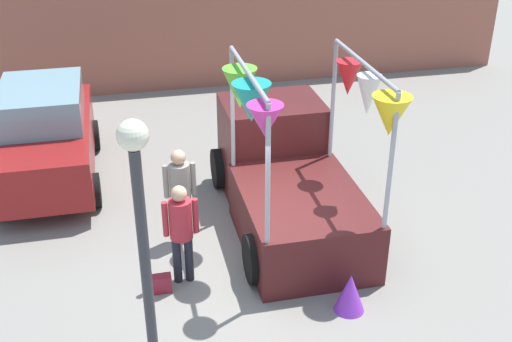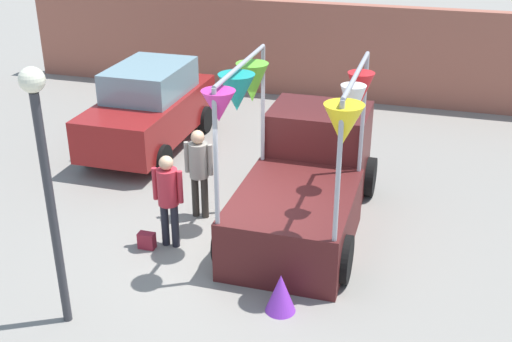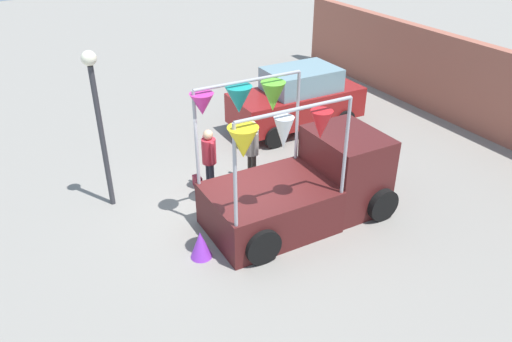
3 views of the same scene
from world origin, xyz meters
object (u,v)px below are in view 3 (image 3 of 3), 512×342
person_vendor (252,146)px  street_lamp (97,108)px  vendor_truck (308,180)px  person_customer (209,155)px  handbag (197,181)px  folded_kite_bundle_violet (201,244)px  parked_car (297,99)px

person_vendor → street_lamp: size_ratio=0.46×
vendor_truck → person_vendor: vendor_truck is taller
person_customer → person_vendor: bearing=83.7°
person_customer → handbag: person_customer is taller
person_vendor → street_lamp: street_lamp is taller
person_customer → folded_kite_bundle_violet: size_ratio=2.73×
parked_car → folded_kite_bundle_violet: 6.73m
parked_car → folded_kite_bundle_violet: size_ratio=6.67×
person_vendor → street_lamp: (-0.72, -3.34, 1.39)m
vendor_truck → handbag: bearing=-144.3°
person_vendor → street_lamp: 3.69m
person_customer → street_lamp: street_lamp is taller
parked_car → person_vendor: (2.25, -2.79, 0.07)m
person_customer → person_vendor: person_vendor is taller
street_lamp → folded_kite_bundle_violet: bearing=20.3°
person_customer → handbag: (-0.35, -0.20, -0.85)m
folded_kite_bundle_violet → parked_car: bearing=130.5°
street_lamp → folded_kite_bundle_violet: (2.82, 1.04, -2.11)m
vendor_truck → handbag: vendor_truck is taller
parked_car → person_vendor: size_ratio=2.38×
person_customer → folded_kite_bundle_violet: 2.62m
street_lamp → parked_car: bearing=104.0°
person_vendor → folded_kite_bundle_violet: size_ratio=2.80×
person_vendor → handbag: (-0.47, -1.28, -0.88)m
person_vendor → handbag: 1.62m
person_vendor → handbag: bearing=-110.1°
parked_car → street_lamp: (1.53, -6.13, 1.46)m
person_vendor → handbag: person_vendor is taller
street_lamp → person_vendor: bearing=77.8°
vendor_truck → parked_car: size_ratio=1.04×
person_vendor → parked_car: bearing=128.9°
parked_car → handbag: (1.78, -4.07, -0.80)m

